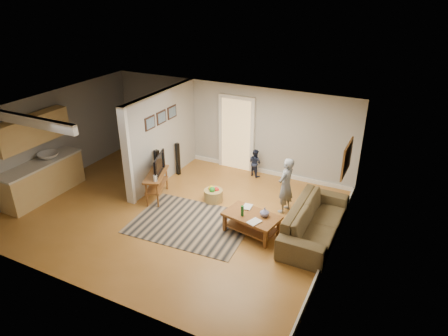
{
  "coord_description": "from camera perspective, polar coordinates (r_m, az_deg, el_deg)",
  "views": [
    {
      "loc": [
        4.78,
        -6.89,
        5.13
      ],
      "look_at": [
        1.02,
        0.68,
        1.1
      ],
      "focal_mm": 32.0,
      "sensor_mm": 36.0,
      "label": 1
    }
  ],
  "objects": [
    {
      "name": "toddler",
      "position": [
        11.51,
        4.39,
        -1.05
      ],
      "size": [
        0.48,
        0.43,
        0.81
      ],
      "primitive_type": "imported",
      "rotation": [
        0.0,
        0.0,
        2.76
      ],
      "color": "#1C233B",
      "rests_on": "ground"
    },
    {
      "name": "room_shell",
      "position": [
        10.06,
        -11.38,
        3.55
      ],
      "size": [
        7.54,
        6.02,
        2.52
      ],
      "color": "#A7A5A0",
      "rests_on": "ground"
    },
    {
      "name": "child",
      "position": [
        9.89,
        8.54,
        -6.06
      ],
      "size": [
        0.44,
        0.57,
        1.4
      ],
      "primitive_type": "imported",
      "rotation": [
        0.0,
        0.0,
        -1.8
      ],
      "color": "gray",
      "rests_on": "ground"
    },
    {
      "name": "ground",
      "position": [
        9.83,
        -7.15,
        -6.19
      ],
      "size": [
        7.5,
        7.5,
        0.0
      ],
      "primitive_type": "plane",
      "color": "#935F25",
      "rests_on": "ground"
    },
    {
      "name": "sofa",
      "position": [
        9.16,
        12.68,
        -9.31
      ],
      "size": [
        0.99,
        2.51,
        0.73
      ],
      "primitive_type": "imported",
      "rotation": [
        0.0,
        0.0,
        1.57
      ],
      "color": "#3F371F",
      "rests_on": "ground"
    },
    {
      "name": "area_rug",
      "position": [
        9.34,
        -4.74,
        -7.86
      ],
      "size": [
        2.77,
        2.1,
        0.01
      ],
      "primitive_type": "cube",
      "rotation": [
        0.0,
        0.0,
        0.06
      ],
      "color": "black",
      "rests_on": "ground"
    },
    {
      "name": "toy_basket",
      "position": [
        10.12,
        -1.53,
        -3.84
      ],
      "size": [
        0.48,
        0.48,
        0.42
      ],
      "color": "#A08345",
      "rests_on": "ground"
    },
    {
      "name": "speaker_right",
      "position": [
        11.42,
        -6.61,
        1.28
      ],
      "size": [
        0.12,
        0.12,
        0.96
      ],
      "primitive_type": "cube",
      "rotation": [
        0.0,
        0.0,
        -0.32
      ],
      "color": "black",
      "rests_on": "ground"
    },
    {
      "name": "coffee_table",
      "position": [
        8.82,
        4.09,
        -7.27
      ],
      "size": [
        1.3,
        0.9,
        0.71
      ],
      "rotation": [
        0.0,
        0.0,
        -0.18
      ],
      "color": "brown",
      "rests_on": "ground"
    },
    {
      "name": "tv_console",
      "position": [
        10.19,
        -9.6,
        -1.12
      ],
      "size": [
        0.77,
        1.17,
        0.94
      ],
      "rotation": [
        0.0,
        0.0,
        0.36
      ],
      "color": "brown",
      "rests_on": "ground"
    },
    {
      "name": "speaker_left",
      "position": [
        10.66,
        -9.45,
        -0.27
      ],
      "size": [
        0.13,
        0.13,
        1.12
      ],
      "primitive_type": "cube",
      "rotation": [
        0.0,
        0.0,
        -0.23
      ],
      "color": "black",
      "rests_on": "ground"
    }
  ]
}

